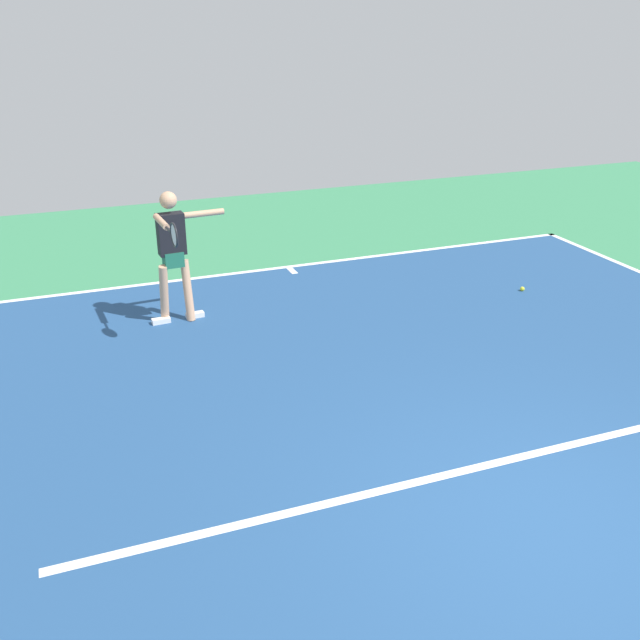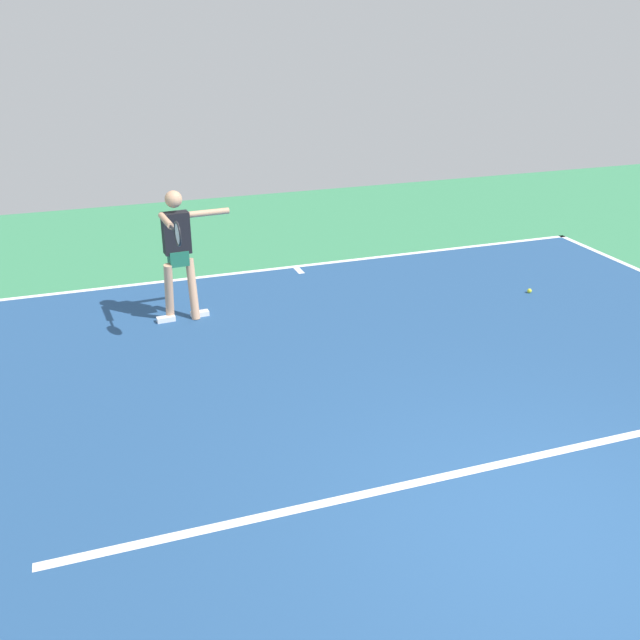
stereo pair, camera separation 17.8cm
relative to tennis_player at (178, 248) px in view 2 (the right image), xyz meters
The scene contains 7 objects.
ground_plane 5.67m from the tennis_player, 111.56° to the left, with size 23.57×23.57×0.00m, color #388456.
court_surface 5.67m from the tennis_player, 111.56° to the left, with size 10.37×13.64×0.00m, color navy.
court_line_baseline_near 2.77m from the tennis_player, 142.49° to the right, with size 10.37×0.10×0.01m, color white.
court_line_service 4.86m from the tennis_player, 115.58° to the left, with size 7.77×0.10×0.01m, color white.
court_line_centre_mark 2.67m from the tennis_player, 146.17° to the right, with size 0.10×0.30×0.01m, color white.
tennis_player is the anchor object (origin of this frame).
tennis_ball_near_service_line 5.08m from the tennis_player, behind, with size 0.07×0.07×0.07m, color yellow.
Camera 2 is at (3.24, 3.69, 3.79)m, focal length 40.15 mm.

